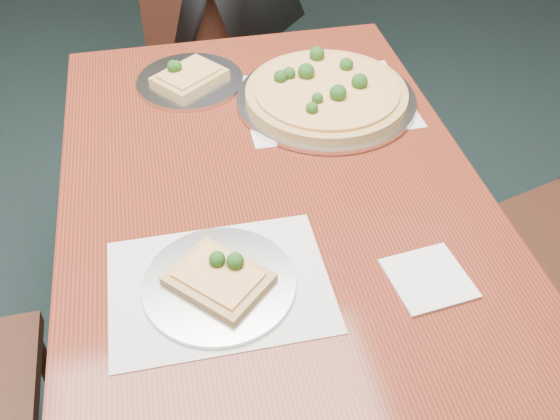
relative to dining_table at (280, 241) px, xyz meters
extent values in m
plane|color=black|center=(-0.18, 0.06, -0.66)|extent=(8.00, 8.00, 0.00)
cube|color=#551B11|center=(0.00, 0.00, 0.07)|extent=(0.90, 1.50, 0.04)
cylinder|color=black|center=(-0.39, 0.69, -0.31)|extent=(0.07, 0.07, 0.70)
cylinder|color=black|center=(0.39, 0.69, -0.31)|extent=(0.07, 0.07, 0.70)
cube|color=black|center=(-0.05, 1.00, -0.21)|extent=(0.44, 0.44, 0.04)
cylinder|color=black|center=(-0.23, 0.83, -0.44)|extent=(0.04, 0.04, 0.43)
cylinder|color=black|center=(-0.22, 1.19, -0.44)|extent=(0.04, 0.04, 0.43)
cylinder|color=black|center=(0.12, 0.82, -0.44)|extent=(0.04, 0.04, 0.43)
cylinder|color=black|center=(0.14, 1.18, -0.44)|extent=(0.04, 0.04, 0.43)
cylinder|color=black|center=(-0.58, 0.04, -0.44)|extent=(0.04, 0.04, 0.43)
cylinder|color=black|center=(0.54, 0.13, -0.44)|extent=(0.04, 0.04, 0.43)
cylinder|color=black|center=(0.89, 0.23, -0.44)|extent=(0.04, 0.04, 0.43)
cylinder|color=black|center=(0.64, -0.22, -0.44)|extent=(0.04, 0.04, 0.43)
cube|color=white|center=(0.20, 0.37, 0.09)|extent=(0.42, 0.32, 0.00)
cube|color=white|center=(-0.15, -0.18, 0.09)|extent=(0.40, 0.30, 0.00)
cylinder|color=silver|center=(0.20, 0.37, 0.10)|extent=(0.45, 0.45, 0.01)
cylinder|color=#B08043|center=(0.20, 0.37, 0.12)|extent=(0.41, 0.41, 0.02)
cylinder|color=#FFE385|center=(0.20, 0.37, 0.13)|extent=(0.36, 0.36, 0.01)
sphere|color=#184013|center=(0.28, 0.36, 0.15)|extent=(0.04, 0.04, 0.04)
sphere|color=#184013|center=(0.21, 0.32, 0.15)|extent=(0.04, 0.04, 0.04)
sphere|color=#184013|center=(0.16, 0.31, 0.14)|extent=(0.03, 0.03, 0.03)
sphere|color=#184013|center=(0.13, 0.28, 0.14)|extent=(0.03, 0.03, 0.03)
sphere|color=#184013|center=(0.16, 0.43, 0.15)|extent=(0.04, 0.04, 0.04)
sphere|color=#184013|center=(0.21, 0.51, 0.15)|extent=(0.04, 0.04, 0.04)
sphere|color=#184013|center=(0.09, 0.43, 0.14)|extent=(0.03, 0.03, 0.03)
sphere|color=#184013|center=(0.11, 0.44, 0.14)|extent=(0.03, 0.03, 0.03)
sphere|color=#184013|center=(0.27, 0.45, 0.14)|extent=(0.04, 0.04, 0.04)
cylinder|color=silver|center=(-0.15, -0.18, 0.10)|extent=(0.28, 0.28, 0.01)
cube|color=#B08043|center=(-0.15, -0.18, 0.11)|extent=(0.21, 0.21, 0.02)
cube|color=#FFE385|center=(-0.15, -0.18, 0.12)|extent=(0.17, 0.17, 0.01)
sphere|color=#184013|center=(-0.12, -0.16, 0.14)|extent=(0.03, 0.03, 0.03)
sphere|color=#184013|center=(-0.15, -0.15, 0.14)|extent=(0.03, 0.03, 0.03)
cylinder|color=silver|center=(-0.13, 0.53, 0.10)|extent=(0.28, 0.28, 0.01)
cube|color=#B08043|center=(-0.13, 0.53, 0.11)|extent=(0.21, 0.21, 0.02)
cube|color=#FFE385|center=(-0.13, 0.53, 0.12)|extent=(0.17, 0.16, 0.01)
sphere|color=#184013|center=(-0.16, 0.55, 0.13)|extent=(0.03, 0.03, 0.03)
sphere|color=#184013|center=(-0.17, 0.55, 0.13)|extent=(0.03, 0.03, 0.03)
cube|color=white|center=(0.23, -0.24, 0.09)|extent=(0.16, 0.16, 0.01)
camera|label=1|loc=(-0.19, -0.92, 0.97)|focal=40.00mm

